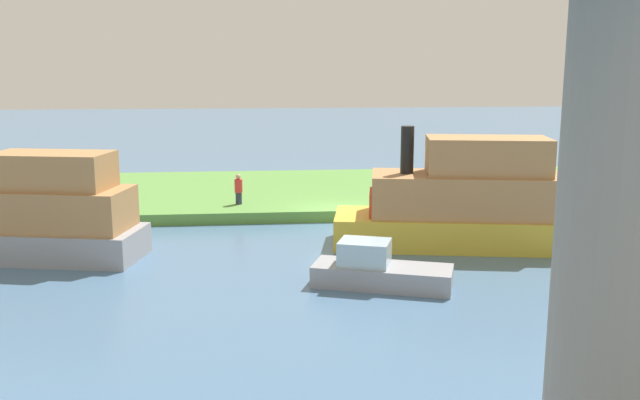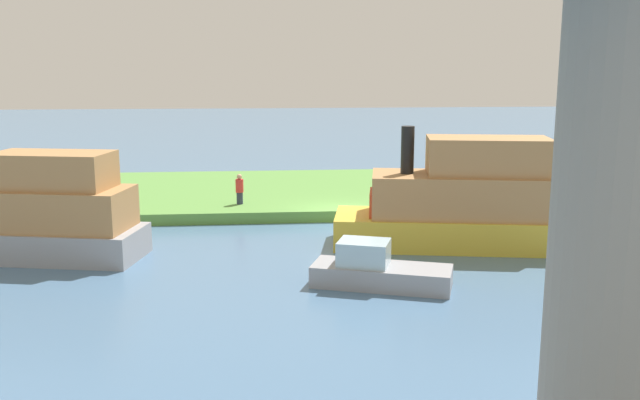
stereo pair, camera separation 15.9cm
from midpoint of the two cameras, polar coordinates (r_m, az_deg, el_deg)
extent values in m
plane|color=#4C7093|center=(30.28, 1.82, -1.85)|extent=(160.00, 160.00, 0.00)
cube|color=#5B9342|center=(36.07, 0.68, 0.67)|extent=(80.00, 12.00, 0.50)
cylinder|color=#9E998E|center=(11.22, 24.85, -2.78)|extent=(2.43, 2.43, 8.61)
cylinder|color=#2D334C|center=(31.84, -6.48, 0.16)|extent=(0.29, 0.29, 0.55)
cylinder|color=red|center=(31.74, -6.50, 1.18)|extent=(0.51, 0.51, 0.60)
sphere|color=tan|center=(31.67, -6.52, 1.92)|extent=(0.24, 0.24, 0.24)
cylinder|color=brown|center=(33.05, 13.54, 0.57)|extent=(0.20, 0.20, 0.83)
cube|color=#99999E|center=(26.87, -22.68, -3.22)|extent=(8.51, 4.33, 1.08)
cube|color=#B27F4C|center=(26.38, -22.03, -0.60)|extent=(6.86, 3.73, 1.44)
cube|color=#B27F4C|center=(25.86, -21.02, 2.30)|extent=(4.40, 2.85, 1.26)
cube|color=#1E232D|center=(31.88, 23.12, -1.49)|extent=(4.44, 2.41, 0.65)
cube|color=silver|center=(31.61, 22.23, -0.23)|extent=(1.75, 1.51, 0.75)
cube|color=gold|center=(26.77, 11.03, -2.49)|extent=(9.26, 4.49, 1.18)
cube|color=#B27F4C|center=(26.54, 12.20, 0.40)|extent=(7.46, 3.88, 1.58)
cube|color=#B27F4C|center=(26.41, 13.82, 3.53)|extent=(4.77, 3.00, 1.38)
cylinder|color=black|center=(26.10, 7.39, 4.11)|extent=(0.49, 0.49, 1.78)
cube|color=#D84C2D|center=(26.40, 6.00, -0.23)|extent=(1.87, 2.03, 0.89)
cube|color=#99999E|center=(21.70, 5.31, -6.25)|extent=(4.55, 2.84, 0.67)
cube|color=silver|center=(21.59, 3.84, -4.35)|extent=(1.86, 1.66, 0.76)
camera|label=1|loc=(0.08, -89.82, 0.04)|focal=38.87mm
camera|label=2|loc=(0.08, 90.18, -0.04)|focal=38.87mm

